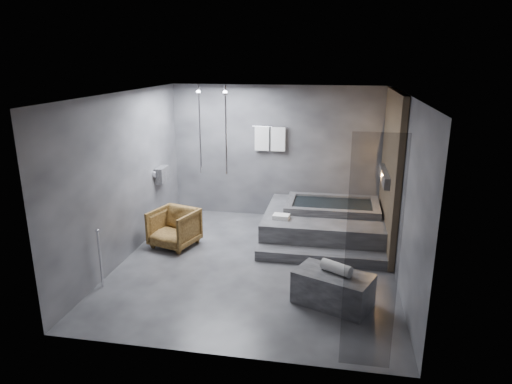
# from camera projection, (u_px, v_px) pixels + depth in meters

# --- Properties ---
(room) EXTENTS (5.00, 5.04, 2.82)m
(room) POSITION_uv_depth(u_px,v_px,m) (283.00, 161.00, 7.34)
(room) COLOR #2D2D2F
(room) RESTS_ON ground
(tub_deck) EXTENTS (2.20, 2.00, 0.50)m
(tub_deck) POSITION_uv_depth(u_px,v_px,m) (323.00, 224.00, 8.79)
(tub_deck) COLOR #323234
(tub_deck) RESTS_ON ground
(tub_step) EXTENTS (2.20, 0.36, 0.18)m
(tub_step) POSITION_uv_depth(u_px,v_px,m) (320.00, 257.00, 7.72)
(tub_step) COLOR #323234
(tub_step) RESTS_ON ground
(concrete_bench) EXTENTS (1.19, 0.93, 0.47)m
(concrete_bench) POSITION_uv_depth(u_px,v_px,m) (333.00, 289.00, 6.35)
(concrete_bench) COLOR #353537
(concrete_bench) RESTS_ON ground
(driftwood_chair) EXTENTS (0.93, 0.95, 0.69)m
(driftwood_chair) POSITION_uv_depth(u_px,v_px,m) (174.00, 228.00, 8.31)
(driftwood_chair) COLOR #402910
(driftwood_chair) RESTS_ON ground
(rolled_towel) EXTENTS (0.46, 0.37, 0.16)m
(rolled_towel) POSITION_uv_depth(u_px,v_px,m) (336.00, 268.00, 6.27)
(rolled_towel) COLOR silver
(rolled_towel) RESTS_ON concrete_bench
(deck_towel) EXTENTS (0.31, 0.24, 0.08)m
(deck_towel) POSITION_uv_depth(u_px,v_px,m) (281.00, 217.00, 8.32)
(deck_towel) COLOR white
(deck_towel) RESTS_ON tub_deck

